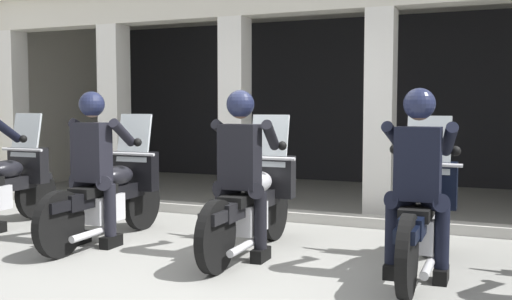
# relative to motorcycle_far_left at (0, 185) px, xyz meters

# --- Properties ---
(ground_plane) EXTENTS (80.00, 80.00, 0.00)m
(ground_plane) POSITION_rel_motorcycle_far_left_xyz_m (3.22, 2.75, -0.50)
(ground_plane) COLOR gray
(station_building) EXTENTS (11.13, 4.20, 3.24)m
(station_building) POSITION_rel_motorcycle_far_left_xyz_m (3.04, 4.30, 1.55)
(station_building) COLOR black
(station_building) RESTS_ON ground
(kerb_strip) EXTENTS (10.63, 0.24, 0.12)m
(kerb_strip) POSITION_rel_motorcycle_far_left_xyz_m (3.04, 1.72, -0.44)
(kerb_strip) COLOR #B7B5AD
(kerb_strip) RESTS_ON ground
(motorcycle_far_left) EXTENTS (0.62, 2.04, 1.35)m
(motorcycle_far_left) POSITION_rel_motorcycle_far_left_xyz_m (0.00, 0.00, 0.00)
(motorcycle_far_left) COLOR black
(motorcycle_far_left) RESTS_ON ground
(motorcycle_left) EXTENTS (0.62, 2.04, 1.35)m
(motorcycle_left) POSITION_rel_motorcycle_far_left_xyz_m (1.61, -0.03, 0.00)
(motorcycle_left) COLOR black
(motorcycle_left) RESTS_ON ground
(police_officer_left) EXTENTS (0.63, 0.61, 1.58)m
(police_officer_left) POSITION_rel_motorcycle_far_left_xyz_m (1.61, -0.32, 0.44)
(police_officer_left) COLOR black
(police_officer_left) RESTS_ON ground
(motorcycle_center) EXTENTS (0.62, 2.04, 1.35)m
(motorcycle_center) POSITION_rel_motorcycle_far_left_xyz_m (3.22, 0.05, 0.00)
(motorcycle_center) COLOR black
(motorcycle_center) RESTS_ON ground
(police_officer_center) EXTENTS (0.63, 0.61, 1.58)m
(police_officer_center) POSITION_rel_motorcycle_far_left_xyz_m (3.22, -0.23, 0.44)
(police_officer_center) COLOR black
(police_officer_center) RESTS_ON ground
(motorcycle_right) EXTENTS (0.62, 2.04, 1.35)m
(motorcycle_right) POSITION_rel_motorcycle_far_left_xyz_m (4.83, 0.01, 0.00)
(motorcycle_right) COLOR black
(motorcycle_right) RESTS_ON ground
(police_officer_right) EXTENTS (0.63, 0.61, 1.58)m
(police_officer_right) POSITION_rel_motorcycle_far_left_xyz_m (4.83, -0.28, 0.44)
(police_officer_right) COLOR black
(police_officer_right) RESTS_ON ground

